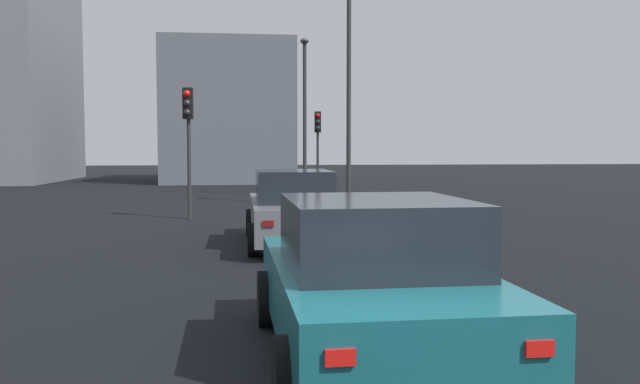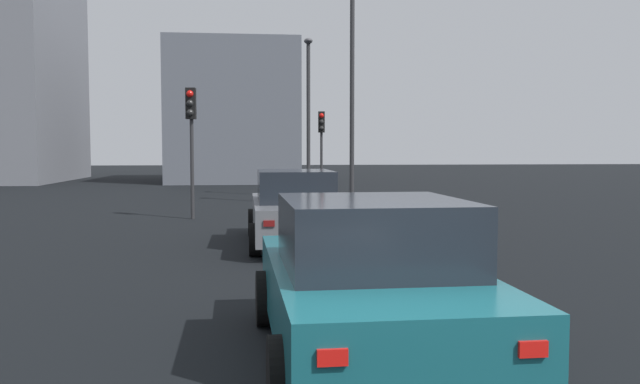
{
  "view_description": "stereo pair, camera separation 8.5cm",
  "coord_description": "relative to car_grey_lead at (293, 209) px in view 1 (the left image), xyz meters",
  "views": [
    {
      "loc": [
        -4.52,
        1.12,
        2.05
      ],
      "look_at": [
        5.18,
        -0.01,
        1.41
      ],
      "focal_mm": 36.61,
      "sensor_mm": 36.0,
      "label": 1
    },
    {
      "loc": [
        -4.53,
        1.04,
        2.05
      ],
      "look_at": [
        5.18,
        -0.01,
        1.41
      ],
      "focal_mm": 36.61,
      "sensor_mm": 36.0,
      "label": 2
    }
  ],
  "objects": [
    {
      "name": "traffic_light_near_right",
      "position": [
        14.13,
        -2.14,
        1.88
      ],
      "size": [
        0.32,
        0.3,
        3.67
      ],
      "rotation": [
        0.0,
        0.0,
        3.05
      ],
      "color": "#2D2D30",
      "rests_on": "ground_plane"
    },
    {
      "name": "traffic_light_near_left",
      "position": [
        5.38,
        2.62,
        1.99
      ],
      "size": [
        0.33,
        0.3,
        3.82
      ],
      "rotation": [
        0.0,
        0.0,
        3.01
      ],
      "color": "#2D2D30",
      "rests_on": "ground_plane"
    },
    {
      "name": "car_grey_lead",
      "position": [
        0.0,
        0.0,
        0.0
      ],
      "size": [
        4.83,
        1.98,
        1.6
      ],
      "rotation": [
        0.0,
        0.0,
        0.01
      ],
      "color": "slate",
      "rests_on": "ground_plane"
    },
    {
      "name": "building_facade_center",
      "position": [
        29.96,
        15.9,
        7.26
      ],
      "size": [
        12.27,
        6.43,
        16.05
      ],
      "primitive_type": "cube",
      "color": "slate",
      "rests_on": "ground_plane"
    },
    {
      "name": "building_facade_left",
      "position": [
        28.8,
        1.9,
        3.51
      ],
      "size": [
        10.33,
        7.89,
        8.55
      ],
      "primitive_type": "cube",
      "color": "slate",
      "rests_on": "ground_plane"
    },
    {
      "name": "street_lamp_kerbside",
      "position": [
        13.88,
        -1.56,
        3.24
      ],
      "size": [
        0.56,
        0.36,
        6.73
      ],
      "color": "#2D2D30",
      "rests_on": "ground_plane"
    },
    {
      "name": "car_teal_second",
      "position": [
        -7.74,
        -0.2,
        -0.01
      ],
      "size": [
        4.32,
        2.16,
        1.58
      ],
      "rotation": [
        0.0,
        0.0,
        0.02
      ],
      "color": "#19606B",
      "rests_on": "ground_plane"
    },
    {
      "name": "street_lamp_far",
      "position": [
        8.96,
        -2.66,
        4.01
      ],
      "size": [
        0.56,
        0.36,
        8.23
      ],
      "color": "#2D2D30",
      "rests_on": "ground_plane"
    }
  ]
}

